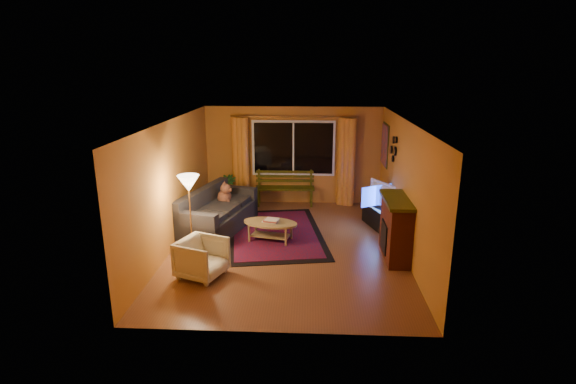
{
  "coord_description": "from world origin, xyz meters",
  "views": [
    {
      "loc": [
        0.45,
        -8.34,
        3.53
      ],
      "look_at": [
        0.0,
        0.3,
        1.05
      ],
      "focal_mm": 28.0,
      "sensor_mm": 36.0,
      "label": 1
    }
  ],
  "objects_px": {
    "bench": "(285,196)",
    "armchair": "(202,256)",
    "sofa": "(218,210)",
    "tv_console": "(380,218)",
    "floor_lamp": "(191,217)",
    "coffee_table": "(270,231)"
  },
  "relations": [
    {
      "from": "bench",
      "to": "tv_console",
      "type": "xyz_separation_m",
      "value": [
        2.21,
        -1.54,
        0.0
      ]
    },
    {
      "from": "tv_console",
      "to": "coffee_table",
      "type": "bearing_deg",
      "value": -176.46
    },
    {
      "from": "sofa",
      "to": "floor_lamp",
      "type": "relative_size",
      "value": 1.39
    },
    {
      "from": "armchair",
      "to": "coffee_table",
      "type": "distance_m",
      "value": 1.96
    },
    {
      "from": "armchair",
      "to": "floor_lamp",
      "type": "height_order",
      "value": "floor_lamp"
    },
    {
      "from": "sofa",
      "to": "coffee_table",
      "type": "height_order",
      "value": "sofa"
    },
    {
      "from": "bench",
      "to": "tv_console",
      "type": "relative_size",
      "value": 1.38
    },
    {
      "from": "armchair",
      "to": "floor_lamp",
      "type": "bearing_deg",
      "value": 46.78
    },
    {
      "from": "bench",
      "to": "tv_console",
      "type": "bearing_deg",
      "value": -37.2
    },
    {
      "from": "sofa",
      "to": "tv_console",
      "type": "bearing_deg",
      "value": 20.61
    },
    {
      "from": "bench",
      "to": "sofa",
      "type": "relative_size",
      "value": 0.67
    },
    {
      "from": "bench",
      "to": "floor_lamp",
      "type": "xyz_separation_m",
      "value": [
        -1.55,
        -3.35,
        0.58
      ]
    },
    {
      "from": "bench",
      "to": "armchair",
      "type": "relative_size",
      "value": 2.03
    },
    {
      "from": "sofa",
      "to": "armchair",
      "type": "xyz_separation_m",
      "value": [
        0.17,
        -2.23,
        -0.08
      ]
    },
    {
      "from": "floor_lamp",
      "to": "armchair",
      "type": "bearing_deg",
      "value": -64.42
    },
    {
      "from": "sofa",
      "to": "floor_lamp",
      "type": "height_order",
      "value": "floor_lamp"
    },
    {
      "from": "floor_lamp",
      "to": "coffee_table",
      "type": "bearing_deg",
      "value": 32.43
    },
    {
      "from": "tv_console",
      "to": "sofa",
      "type": "bearing_deg",
      "value": 168.0
    },
    {
      "from": "floor_lamp",
      "to": "sofa",
      "type": "bearing_deg",
      "value": 81.95
    },
    {
      "from": "bench",
      "to": "floor_lamp",
      "type": "relative_size",
      "value": 0.94
    },
    {
      "from": "armchair",
      "to": "coffee_table",
      "type": "xyz_separation_m",
      "value": [
        1.02,
        1.66,
        -0.16
      ]
    },
    {
      "from": "bench",
      "to": "coffee_table",
      "type": "relative_size",
      "value": 1.33
    }
  ]
}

